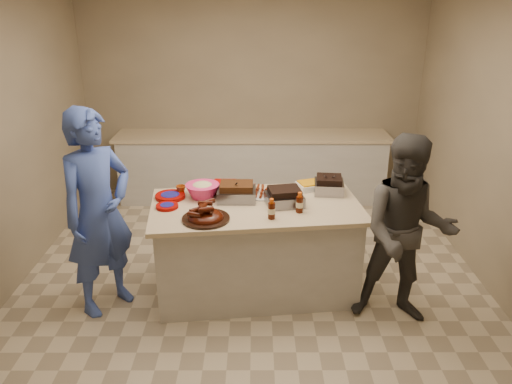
{
  "coord_description": "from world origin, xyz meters",
  "views": [
    {
      "loc": [
        0.04,
        -4.17,
        2.64
      ],
      "look_at": [
        0.04,
        -0.04,
        0.98
      ],
      "focal_mm": 35.0,
      "sensor_mm": 36.0,
      "label": 1
    }
  ],
  "objects_px": {
    "bbq_bottle_b": "(299,212)",
    "mustard_bottle": "(237,204)",
    "rib_platter": "(206,220)",
    "roasting_pan": "(329,192)",
    "coleslaw_bowl": "(203,197)",
    "plastic_cup": "(181,194)",
    "guest_blue": "(110,304)",
    "island": "(256,289)",
    "bbq_bottle_a": "(271,218)",
    "guest_gray": "(396,316)"
  },
  "relations": [
    {
      "from": "bbq_bottle_a",
      "to": "coleslaw_bowl",
      "type": "bearing_deg",
      "value": 142.92
    },
    {
      "from": "bbq_bottle_a",
      "to": "plastic_cup",
      "type": "bearing_deg",
      "value": 146.64
    },
    {
      "from": "coleslaw_bowl",
      "to": "bbq_bottle_b",
      "type": "distance_m",
      "value": 0.93
    },
    {
      "from": "roasting_pan",
      "to": "guest_blue",
      "type": "height_order",
      "value": "roasting_pan"
    },
    {
      "from": "coleslaw_bowl",
      "to": "plastic_cup",
      "type": "distance_m",
      "value": 0.23
    },
    {
      "from": "island",
      "to": "rib_platter",
      "type": "xyz_separation_m",
      "value": [
        -0.42,
        -0.32,
        0.88
      ]
    },
    {
      "from": "island",
      "to": "bbq_bottle_a",
      "type": "relative_size",
      "value": 10.43
    },
    {
      "from": "island",
      "to": "mustard_bottle",
      "type": "height_order",
      "value": "mustard_bottle"
    },
    {
      "from": "rib_platter",
      "to": "roasting_pan",
      "type": "height_order",
      "value": "rib_platter"
    },
    {
      "from": "roasting_pan",
      "to": "coleslaw_bowl",
      "type": "xyz_separation_m",
      "value": [
        -1.18,
        -0.11,
        0.0
      ]
    },
    {
      "from": "bbq_bottle_b",
      "to": "guest_gray",
      "type": "height_order",
      "value": "bbq_bottle_b"
    },
    {
      "from": "island",
      "to": "bbq_bottle_b",
      "type": "bearing_deg",
      "value": -30.57
    },
    {
      "from": "rib_platter",
      "to": "roasting_pan",
      "type": "distance_m",
      "value": 1.26
    },
    {
      "from": "island",
      "to": "rib_platter",
      "type": "height_order",
      "value": "rib_platter"
    },
    {
      "from": "bbq_bottle_b",
      "to": "mustard_bottle",
      "type": "relative_size",
      "value": 1.49
    },
    {
      "from": "coleslaw_bowl",
      "to": "bbq_bottle_b",
      "type": "relative_size",
      "value": 1.72
    },
    {
      "from": "coleslaw_bowl",
      "to": "plastic_cup",
      "type": "xyz_separation_m",
      "value": [
        -0.21,
        0.08,
        0.0
      ]
    },
    {
      "from": "plastic_cup",
      "to": "bbq_bottle_b",
      "type": "bearing_deg",
      "value": -21.24
    },
    {
      "from": "bbq_bottle_a",
      "to": "guest_gray",
      "type": "distance_m",
      "value": 1.42
    },
    {
      "from": "coleslaw_bowl",
      "to": "bbq_bottle_a",
      "type": "height_order",
      "value": "coleslaw_bowl"
    },
    {
      "from": "rib_platter",
      "to": "roasting_pan",
      "type": "bearing_deg",
      "value": 28.77
    },
    {
      "from": "rib_platter",
      "to": "roasting_pan",
      "type": "xyz_separation_m",
      "value": [
        1.1,
        0.61,
        0.0
      ]
    },
    {
      "from": "rib_platter",
      "to": "roasting_pan",
      "type": "relative_size",
      "value": 1.49
    },
    {
      "from": "mustard_bottle",
      "to": "plastic_cup",
      "type": "bearing_deg",
      "value": 156.25
    },
    {
      "from": "bbq_bottle_a",
      "to": "roasting_pan",
      "type": "bearing_deg",
      "value": 46.22
    },
    {
      "from": "coleslaw_bowl",
      "to": "plastic_cup",
      "type": "relative_size",
      "value": 3.5
    },
    {
      "from": "rib_platter",
      "to": "bbq_bottle_a",
      "type": "bearing_deg",
      "value": 2.54
    },
    {
      "from": "mustard_bottle",
      "to": "guest_gray",
      "type": "relative_size",
      "value": 0.07
    },
    {
      "from": "guest_blue",
      "to": "coleslaw_bowl",
      "type": "bearing_deg",
      "value": -24.33
    },
    {
      "from": "rib_platter",
      "to": "plastic_cup",
      "type": "height_order",
      "value": "rib_platter"
    },
    {
      "from": "coleslaw_bowl",
      "to": "roasting_pan",
      "type": "bearing_deg",
      "value": 5.5
    },
    {
      "from": "guest_blue",
      "to": "guest_gray",
      "type": "relative_size",
      "value": 1.11
    },
    {
      "from": "roasting_pan",
      "to": "guest_gray",
      "type": "distance_m",
      "value": 1.26
    },
    {
      "from": "coleslaw_bowl",
      "to": "plastic_cup",
      "type": "height_order",
      "value": "coleslaw_bowl"
    },
    {
      "from": "guest_blue",
      "to": "island",
      "type": "bearing_deg",
      "value": -40.29
    },
    {
      "from": "rib_platter",
      "to": "coleslaw_bowl",
      "type": "height_order",
      "value": "coleslaw_bowl"
    },
    {
      "from": "rib_platter",
      "to": "mustard_bottle",
      "type": "bearing_deg",
      "value": 53.98
    },
    {
      "from": "guest_blue",
      "to": "bbq_bottle_a",
      "type": "bearing_deg",
      "value": -52.72
    },
    {
      "from": "coleslaw_bowl",
      "to": "rib_platter",
      "type": "bearing_deg",
      "value": -81.46
    },
    {
      "from": "island",
      "to": "plastic_cup",
      "type": "bearing_deg",
      "value": 153.86
    },
    {
      "from": "rib_platter",
      "to": "mustard_bottle",
      "type": "height_order",
      "value": "rib_platter"
    },
    {
      "from": "mustard_bottle",
      "to": "guest_blue",
      "type": "height_order",
      "value": "mustard_bottle"
    },
    {
      "from": "rib_platter",
      "to": "bbq_bottle_a",
      "type": "distance_m",
      "value": 0.55
    },
    {
      "from": "island",
      "to": "guest_blue",
      "type": "bearing_deg",
      "value": -176.16
    },
    {
      "from": "mustard_bottle",
      "to": "bbq_bottle_b",
      "type": "bearing_deg",
      "value": -18.72
    },
    {
      "from": "island",
      "to": "bbq_bottle_a",
      "type": "height_order",
      "value": "bbq_bottle_a"
    },
    {
      "from": "bbq_bottle_a",
      "to": "guest_blue",
      "type": "relative_size",
      "value": 0.1
    },
    {
      "from": "coleslaw_bowl",
      "to": "guest_blue",
      "type": "distance_m",
      "value": 1.29
    },
    {
      "from": "roasting_pan",
      "to": "coleslaw_bowl",
      "type": "distance_m",
      "value": 1.18
    },
    {
      "from": "island",
      "to": "guest_blue",
      "type": "height_order",
      "value": "island"
    }
  ]
}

